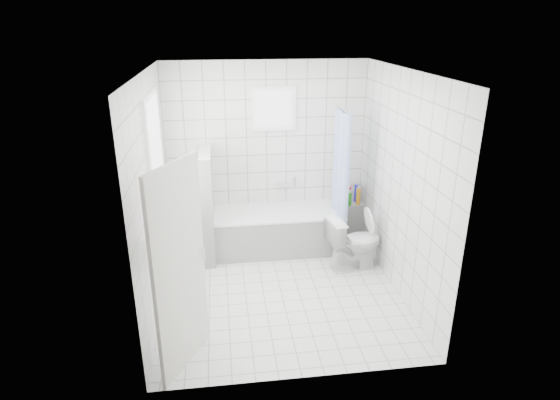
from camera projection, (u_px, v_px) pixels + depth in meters
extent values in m
plane|color=white|center=(281.00, 291.00, 5.70)|extent=(3.00, 3.00, 0.00)
plane|color=white|center=(281.00, 71.00, 4.77)|extent=(3.00, 3.00, 0.00)
cube|color=white|center=(267.00, 155.00, 6.62)|extent=(2.80, 0.02, 2.60)
cube|color=white|center=(305.00, 252.00, 3.85)|extent=(2.80, 0.02, 2.60)
cube|color=white|center=(153.00, 196.00, 5.06)|extent=(0.02, 3.00, 2.60)
cube|color=white|center=(401.00, 185.00, 5.41)|extent=(0.02, 3.00, 2.60)
cube|color=white|center=(158.00, 162.00, 5.24)|extent=(0.01, 0.90, 1.40)
cube|color=white|center=(274.00, 109.00, 6.36)|extent=(0.50, 0.01, 0.50)
cube|color=white|center=(167.00, 222.00, 5.51)|extent=(0.18, 1.02, 0.08)
cube|color=silver|center=(180.00, 270.00, 4.17)|extent=(0.41, 0.73, 2.00)
cube|color=white|center=(278.00, 231.00, 6.66)|extent=(1.78, 0.75, 0.55)
cube|color=white|center=(278.00, 212.00, 6.55)|extent=(1.80, 0.77, 0.03)
cube|color=white|center=(208.00, 205.00, 6.32)|extent=(0.15, 0.85, 1.50)
cube|color=white|center=(350.00, 220.00, 7.03)|extent=(0.40, 0.24, 0.55)
imported|color=white|center=(354.00, 242.00, 6.11)|extent=(0.78, 0.53, 0.74)
cylinder|color=silver|center=(342.00, 109.00, 6.12)|extent=(0.02, 0.80, 0.02)
cube|color=silver|center=(282.00, 185.00, 6.77)|extent=(0.18, 0.06, 0.06)
imported|color=#FF63C8|center=(164.00, 218.00, 5.11)|extent=(0.16, 0.16, 0.32)
imported|color=white|center=(168.00, 212.00, 5.48)|extent=(0.15, 0.15, 0.16)
imported|color=#2C7AC8|center=(166.00, 218.00, 5.26)|extent=(0.13, 0.13, 0.20)
cylinder|color=#E61B46|center=(349.00, 194.00, 6.92)|extent=(0.06, 0.06, 0.24)
cylinder|color=#191FC8|center=(356.00, 193.00, 6.92)|extent=(0.06, 0.06, 0.27)
cylinder|color=#1A9518|center=(349.00, 199.00, 6.80)|extent=(0.06, 0.06, 0.20)
cylinder|color=#FFA61A|center=(358.00, 197.00, 6.82)|extent=(0.06, 0.06, 0.25)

